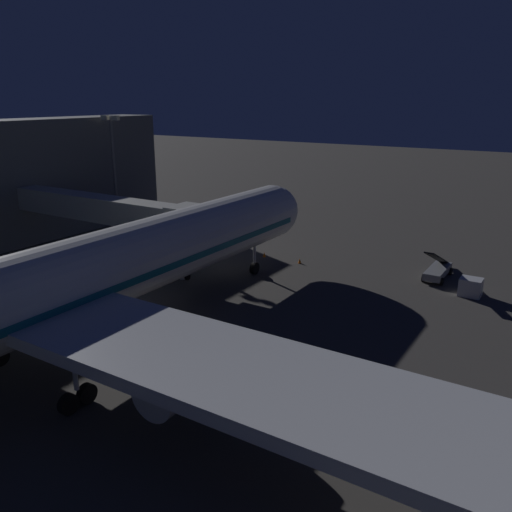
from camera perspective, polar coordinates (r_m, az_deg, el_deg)
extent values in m
plane|color=#383533|center=(41.16, -12.14, -7.92)|extent=(320.00, 320.00, 0.00)
cylinder|color=silver|center=(34.53, -21.35, -3.25)|extent=(5.27, 53.64, 5.27)
sphere|color=silver|center=(54.08, 1.82, 4.91)|extent=(5.17, 5.17, 5.17)
cube|color=#146670|center=(34.66, -21.28, -3.87)|extent=(5.33, 51.50, 0.50)
cube|color=black|center=(52.56, 0.96, 5.59)|extent=(2.90, 1.40, 0.90)
cube|color=#B7BABF|center=(34.28, -22.59, -5.19)|extent=(55.99, 7.26, 0.70)
cylinder|color=#B7BABF|center=(28.36, -7.47, -12.61)|extent=(2.55, 5.56, 2.55)
cylinder|color=black|center=(30.27, -4.08, -10.49)|extent=(2.17, 0.15, 2.17)
cylinder|color=#B7BABF|center=(51.98, -0.16, 0.65)|extent=(0.28, 0.28, 2.56)
cylinder|color=black|center=(52.53, -0.16, -1.32)|extent=(0.45, 1.20, 1.20)
cylinder|color=#B7BABF|center=(31.59, -19.03, -11.48)|extent=(0.28, 0.28, 2.56)
cylinder|color=black|center=(32.83, -17.81, -13.97)|extent=(0.45, 1.20, 1.20)
cylinder|color=black|center=(32.16, -19.62, -14.86)|extent=(0.45, 1.20, 1.20)
cylinder|color=black|center=(39.06, -25.97, -9.77)|extent=(0.45, 1.20, 1.20)
cube|color=#9E9E99|center=(57.76, -16.59, 4.98)|extent=(23.98, 2.60, 2.50)
cube|color=#9E9E99|center=(49.55, -7.30, 3.67)|extent=(3.20, 3.40, 3.00)
cube|color=black|center=(48.69, -6.02, 3.48)|extent=(0.70, 3.20, 2.70)
cylinder|color=#B7BABF|center=(51.07, -8.02, -0.06)|extent=(0.56, 0.56, 4.55)
cylinder|color=black|center=(51.31, -7.42, -2.27)|extent=(0.25, 0.60, 0.60)
cylinder|color=black|center=(52.05, -8.44, -2.03)|extent=(0.25, 0.60, 0.60)
cylinder|color=#59595E|center=(71.85, -15.04, 8.36)|extent=(0.40, 0.40, 14.17)
cube|color=#F9EFC6|center=(70.55, -14.98, 14.22)|extent=(1.10, 0.50, 0.60)
cube|color=#F9EFC6|center=(71.87, -16.00, 14.19)|extent=(1.10, 0.50, 0.60)
cube|color=slate|center=(54.24, 19.04, -1.57)|extent=(1.60, 5.08, 0.70)
cube|color=black|center=(53.88, 19.17, -0.31)|extent=(0.90, 8.56, 3.47)
cylinder|color=black|center=(55.84, 20.29, -1.56)|extent=(0.24, 0.70, 0.70)
cylinder|color=black|center=(56.18, 18.59, -1.28)|extent=(0.24, 0.70, 0.70)
cylinder|color=black|center=(52.52, 19.45, -2.61)|extent=(0.24, 0.70, 0.70)
cylinder|color=black|center=(52.88, 17.64, -2.31)|extent=(0.24, 0.70, 0.70)
cube|color=#B7BABF|center=(50.50, 22.19, -3.13)|extent=(1.86, 1.59, 1.61)
cone|color=orange|center=(56.15, 4.74, -0.52)|extent=(0.36, 0.36, 0.55)
cone|color=orange|center=(58.20, 0.90, 0.17)|extent=(0.36, 0.36, 0.55)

